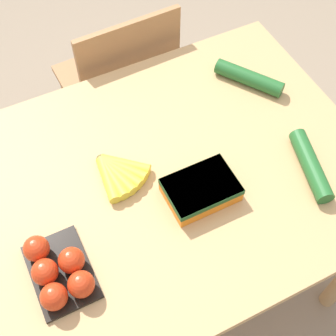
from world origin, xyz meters
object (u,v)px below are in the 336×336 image
object	(u,v)px
chair	(121,87)
cucumber_far	(311,165)
tomato_pack	(58,272)
carrot_bag	(201,189)
banana_bunch	(118,173)
cucumber_near	(249,78)

from	to	relation	value
chair	cucumber_far	xyz separation A→B (m)	(0.26, -0.80, 0.32)
tomato_pack	carrot_bag	xyz separation A→B (m)	(0.42, 0.06, -0.01)
banana_bunch	tomato_pack	xyz separation A→B (m)	(-0.24, -0.21, 0.02)
cucumber_far	cucumber_near	bearing A→B (deg)	86.25
cucumber_far	carrot_bag	bearing A→B (deg)	168.24
carrot_bag	cucumber_far	bearing A→B (deg)	-11.76
chair	cucumber_near	xyz separation A→B (m)	(0.29, -0.44, 0.32)
chair	tomato_pack	world-z (taller)	chair
cucumber_near	cucumber_far	world-z (taller)	same
banana_bunch	cucumber_far	xyz separation A→B (m)	(0.50, -0.22, 0.01)
chair	cucumber_far	bearing A→B (deg)	106.29
carrot_bag	cucumber_far	world-z (taller)	carrot_bag
carrot_bag	banana_bunch	bearing A→B (deg)	138.63
cucumber_far	chair	bearing A→B (deg)	108.21
carrot_bag	chair	bearing A→B (deg)	85.96
chair	carrot_bag	world-z (taller)	chair
chair	carrot_bag	size ratio (longest dim) A/B	4.60
tomato_pack	cucumber_near	distance (m)	0.84
banana_bunch	chair	bearing A→B (deg)	68.23
banana_bunch	cucumber_near	world-z (taller)	cucumber_near
tomato_pack	carrot_bag	distance (m)	0.43
chair	cucumber_near	world-z (taller)	chair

